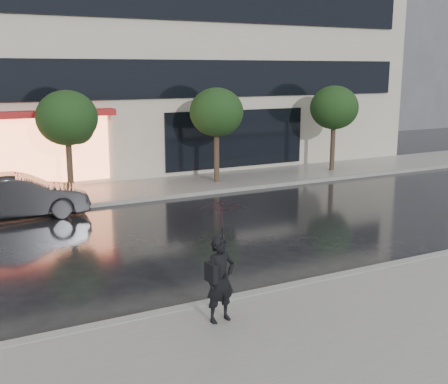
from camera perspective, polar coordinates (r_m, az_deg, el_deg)
ground at (r=13.62m, az=7.06°, el=-7.91°), size 120.00×120.00×0.00m
sidewalk_near at (r=11.29m, az=16.66°, el=-12.45°), size 60.00×4.50×0.12m
sidewalk_far at (r=22.47m, az=-7.88°, el=0.33°), size 60.00×3.50×0.12m
curb_near at (r=12.84m, az=9.62°, el=-8.94°), size 60.00×0.25×0.14m
curb_far at (r=20.86m, az=-6.25°, el=-0.53°), size 60.00×0.25×0.14m
bg_building_right at (r=51.01m, az=13.86°, el=15.72°), size 12.00×12.00×16.00m
tree_mid_west at (r=21.04m, az=-15.52°, el=7.07°), size 2.20×2.20×3.99m
tree_mid_east at (r=23.06m, az=-0.67°, el=7.94°), size 2.20×2.20×3.99m
tree_far_east at (r=26.31m, az=11.19°, el=8.26°), size 2.20×2.20×3.99m
parked_car at (r=19.18m, az=-20.05°, el=-0.41°), size 4.42×1.95×1.41m
pedestrian_with_umbrella at (r=10.19m, az=-0.21°, el=-5.26°), size 1.00×1.02×2.29m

